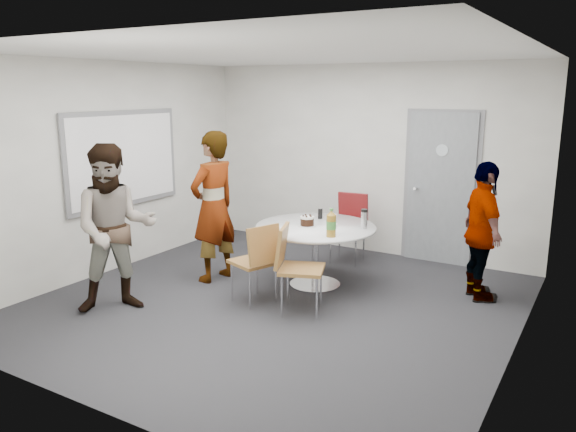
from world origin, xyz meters
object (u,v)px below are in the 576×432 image
Objects in this scene: chair_near_left at (258,256)px; person_right at (483,232)px; chair_near_right at (293,260)px; person_left at (115,229)px; whiteboard at (124,159)px; chair_far at (350,220)px; person_main at (213,207)px; door at (441,189)px; table at (317,234)px.

chair_near_left is 2.51m from person_right.
chair_near_right is 1.91m from person_left.
chair_near_right is (2.75, -0.32, -0.87)m from whiteboard.
chair_far is 1.99m from person_main.
door is at bearing 3.19° from person_right.
table is 0.77× the size of person_main.
person_right is at bearing 117.22° from person_main.
chair_near_left is (-1.25, -2.59, -0.47)m from door.
person_main reaches higher than chair_near_left.
person_right is at bearing 14.14° from whiteboard.
chair_near_left is at bearing 92.88° from person_right.
chair_near_left is 0.96× the size of chair_near_right.
whiteboard is 2.76m from table.
chair_far is 2.01m from person_right.
chair_far reaches higher than chair_near_left.
chair_near_right is 0.60× the size of person_right.
chair_near_right is (0.16, -0.85, -0.07)m from table.
chair_near_left is at bearing -111.17° from chair_near_right.
chair_near_left is at bearing 79.58° from chair_far.
whiteboard is 3.15m from chair_far.
person_left is at bearing 93.46° from person_right.
whiteboard is 1.47m from person_main.
chair_far is at bearing -152.78° from door.
chair_near_left is 1.55m from person_left.
person_main is (-1.11, -1.61, 0.36)m from chair_far.
chair_near_left is 2.05m from chair_far.
table is 0.90m from chair_near_left.
chair_far is at bearing 34.83° from whiteboard.
door is 1.34× the size of person_right.
person_right is (0.82, -1.18, -0.24)m from door.
table is 1.51× the size of chair_near_right.
person_main reaches higher than person_left.
person_main is at bearing 76.62° from person_right.
whiteboard is at bearing -147.34° from door.
person_main is 1.18× the size of person_right.
whiteboard is 2.03× the size of chair_far.
table is at bearing 89.49° from chair_far.
table is at bearing 75.97° from person_right.
person_left is at bearing -47.81° from whiteboard.
door is at bearing -158.35° from chair_far.
door is 2.92m from chair_near_left.
chair_near_right is at bearing 99.59° from person_right.
person_main is at bearing -135.33° from door.
person_right is (1.63, 1.42, 0.21)m from chair_near_right.
chair_far is (-1.08, -0.55, -0.45)m from door.
chair_near_right is 2.17m from person_right.
chair_far is 0.50× the size of person_main.
table is 1.20m from chair_far.
whiteboard is at bearing -168.24° from table.
person_left is (-2.47, -3.48, -0.12)m from door.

